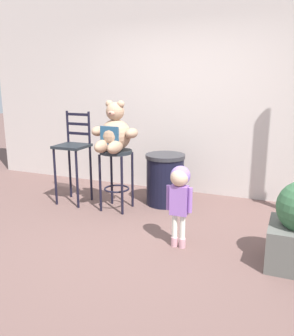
{
  "coord_description": "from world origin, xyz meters",
  "views": [
    {
      "loc": [
        1.54,
        -3.17,
        1.66
      ],
      "look_at": [
        -0.0,
        0.56,
        0.67
      ],
      "focal_mm": 38.73,
      "sensor_mm": 36.0,
      "label": 1
    }
  ],
  "objects_px": {
    "bar_stool_with_teddy": "(116,167)",
    "child_walking": "(180,189)",
    "teddy_bear": "(114,133)",
    "trash_bin": "(165,179)",
    "bar_chair_empty": "(73,151)"
  },
  "relations": [
    {
      "from": "bar_stool_with_teddy",
      "to": "child_walking",
      "type": "relative_size",
      "value": 0.93
    },
    {
      "from": "teddy_bear",
      "to": "trash_bin",
      "type": "relative_size",
      "value": 0.91
    },
    {
      "from": "child_walking",
      "to": "bar_chair_empty",
      "type": "distance_m",
      "value": 1.92
    },
    {
      "from": "trash_bin",
      "to": "bar_chair_empty",
      "type": "relative_size",
      "value": 0.56
    },
    {
      "from": "teddy_bear",
      "to": "trash_bin",
      "type": "height_order",
      "value": "teddy_bear"
    },
    {
      "from": "bar_stool_with_teddy",
      "to": "child_walking",
      "type": "bearing_deg",
      "value": -34.65
    },
    {
      "from": "child_walking",
      "to": "bar_chair_empty",
      "type": "xyz_separation_m",
      "value": [
        -1.75,
        0.79,
        0.1
      ]
    },
    {
      "from": "bar_chair_empty",
      "to": "teddy_bear",
      "type": "bearing_deg",
      "value": -5.96
    },
    {
      "from": "teddy_bear",
      "to": "child_walking",
      "type": "height_order",
      "value": "teddy_bear"
    },
    {
      "from": "bar_stool_with_teddy",
      "to": "child_walking",
      "type": "xyz_separation_m",
      "value": [
        1.08,
        -0.75,
        0.05
      ]
    },
    {
      "from": "teddy_bear",
      "to": "child_walking",
      "type": "xyz_separation_m",
      "value": [
        1.08,
        -0.72,
        -0.4
      ]
    },
    {
      "from": "child_walking",
      "to": "trash_bin",
      "type": "height_order",
      "value": "child_walking"
    },
    {
      "from": "teddy_bear",
      "to": "bar_chair_empty",
      "type": "bearing_deg",
      "value": 174.04
    },
    {
      "from": "bar_chair_empty",
      "to": "bar_stool_with_teddy",
      "type": "bearing_deg",
      "value": -3.2
    },
    {
      "from": "bar_stool_with_teddy",
      "to": "teddy_bear",
      "type": "xyz_separation_m",
      "value": [
        0.0,
        -0.03,
        0.44
      ]
    }
  ]
}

